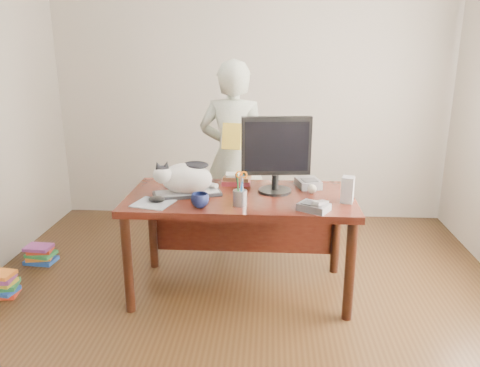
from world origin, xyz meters
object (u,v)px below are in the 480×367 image
mouse (157,199)px  phone (314,206)px  cat (185,177)px  book_stack (236,179)px  pen_cup (240,196)px  desk (241,211)px  keyboard (187,193)px  calculator (308,183)px  coffee_mug (200,200)px  monitor (276,151)px  book_pile_a (1,284)px  speaker (348,190)px  book_pile_b (40,254)px  baseball (312,189)px  person (234,157)px

mouse → phone: bearing=10.5°
phone → mouse: bearing=-153.2°
cat → phone: (0.88, -0.25, -0.11)m
mouse → book_stack: bearing=59.0°
pen_cup → mouse: bearing=178.9°
desk → keyboard: size_ratio=3.16×
pen_cup → calculator: bearing=43.2°
cat → phone: 0.93m
coffee_mug → monitor: bearing=34.3°
cat → calculator: bearing=-1.4°
desk → monitor: 0.52m
calculator → cat: bearing=-176.5°
desk → pen_cup: pen_cup is taller
calculator → book_pile_a: 2.39m
keyboard → speaker: speaker is taller
phone → calculator: phone is taller
book_pile_b → coffee_mug: bearing=-22.9°
baseball → mouse: bearing=-165.2°
phone → baseball: (0.01, 0.37, 0.01)m
phone → calculator: (-0.00, 0.53, 0.00)m
coffee_mug → desk: bearing=54.6°
keyboard → book_pile_a: bearing=168.4°
monitor → book_stack: (-0.29, 0.21, -0.28)m
mouse → speaker: (1.28, 0.10, 0.06)m
coffee_mug → calculator: bearing=34.3°
cat → book_pile_b: size_ratio=1.75×
book_stack → book_pile_b: book_stack is taller
pen_cup → phone: pen_cup is taller
pen_cup → person: person is taller
keyboard → monitor: 0.70m
keyboard → speaker: 1.11m
calculator → book_pile_b: bearing=163.4°
mouse → book_stack: book_stack is taller
keyboard → speaker: (1.11, -0.07, 0.07)m
coffee_mug → keyboard: bearing=118.2°
book_stack → pen_cup: bearing=-80.5°
book_stack → phone: bearing=-43.8°
desk → book_pile_b: 1.82m
cat → speaker: (1.12, -0.07, -0.05)m
speaker → book_stack: (-0.78, 0.38, -0.05)m
cat → book_pile_a: 1.59m
book_stack → person: bearing=99.4°
cat → book_pile_a: cat is taller
cat → pen_cup: size_ratio=1.91×
baseball → monitor: bearing=-178.7°
pen_cup → book_stack: 0.50m
keyboard → book_pile_a: keyboard is taller
mouse → speaker: bearing=19.7°
cat → person: bearing=53.1°
phone → book_stack: bearing=165.2°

